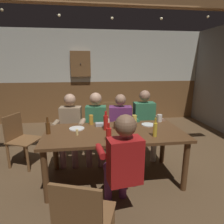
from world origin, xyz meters
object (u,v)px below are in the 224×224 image
Objects in this scene: pint_glass_1 at (123,138)px; table_candle at (77,132)px; plate_1 at (148,125)px; bottle_1 at (155,129)px; person_0 at (70,125)px; bottle_0 at (109,134)px; pint_glass_2 at (91,120)px; wall_dart_cabinet at (81,64)px; plate_0 at (77,129)px; condiment_caddy at (100,124)px; dining_table at (114,138)px; person_1 at (96,124)px; chair_empty_near_right at (83,222)px; pint_glass_3 at (160,118)px; person_4 at (123,161)px; person_2 at (120,123)px; pint_glass_0 at (134,119)px; chair_empty_near_left at (20,138)px; pint_glass_4 at (116,125)px; bottle_2 at (106,122)px; bottle_3 at (48,127)px; person_3 at (145,121)px; chair_empty_far_end at (111,121)px.

table_candle is at bearing 148.99° from pint_glass_1.
plate_1 is 0.49m from bottle_1.
bottle_0 is (0.56, -1.02, 0.19)m from person_0.
wall_dart_cabinet is at bearing 94.33° from pint_glass_2.
condiment_caddy is at bearing 16.52° from plate_0.
dining_table is 0.62m from plate_1.
person_0 is 0.99× the size of person_1.
dining_table is 2.26× the size of chair_empty_near_right.
person_4 is at bearing -127.52° from pint_glass_3.
person_0 is 1.02× the size of person_2.
dining_table is 14.72× the size of pint_glass_0.
person_0 is 1.54m from bottle_1.
chair_empty_near_left reaches higher than pint_glass_4.
pint_glass_4 is (0.05, 0.82, 0.14)m from person_4.
bottle_0 reaches higher than plate_0.
person_0 is 5.12× the size of bottle_0.
dining_table is at bearing -106.21° from pint_glass_4.
dining_table is at bearing 7.10° from table_candle.
person_4 is 10.84× the size of pint_glass_1.
bottle_2 is at bearing 141.00° from dining_table.
person_4 reaches higher than person_0.
bottle_0 is at bearing -173.77° from bottle_1.
person_0 is 1.37× the size of chair_empty_near_left.
pint_glass_4 reaches higher than table_candle.
pint_glass_1 is (-0.17, -1.11, 0.16)m from person_2.
person_1 is 1.11m from pint_glass_3.
bottle_2 is at bearing -152.10° from pint_glass_0.
pint_glass_3 is at bearing 5.83° from condiment_caddy.
chair_empty_near_right is at bearing -134.76° from person_4.
bottle_3 is 2.11× the size of pint_glass_4.
pint_glass_2 reaches higher than pint_glass_4.
wall_dart_cabinet is at bearing -75.90° from person_1.
plate_0 is 2.01× the size of pint_glass_1.
bottle_3 is (-0.80, 0.36, 0.00)m from bottle_0.
plate_0 is (-0.35, -0.11, -0.02)m from condiment_caddy.
chair_empty_near_right is at bearing -109.04° from dining_table.
pint_glass_1 is (0.04, -0.41, 0.15)m from dining_table.
plate_0 is (-0.02, 0.25, -0.03)m from table_candle.
person_3 is at bearing 56.00° from person_4.
chair_empty_far_end is at bearing -77.38° from person_2.
bottle_0 is (-0.79, -1.03, 0.17)m from person_3.
wall_dart_cabinet is (-0.34, 2.78, 0.92)m from condiment_caddy.
bottle_2 reaches higher than plate_0.
bottle_3 is 1.78m from pint_glass_3.
person_2 is 0.43m from pint_glass_0.
pint_glass_4 is at bearing 90.97° from chair_empty_far_end.
wall_dart_cabinet is (-1.03, 3.32, 0.84)m from bottle_1.
bottle_1 is 0.49m from pint_glass_1.
person_2 is 0.59m from condiment_caddy.
chair_empty_far_end is 6.51× the size of pint_glass_0.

